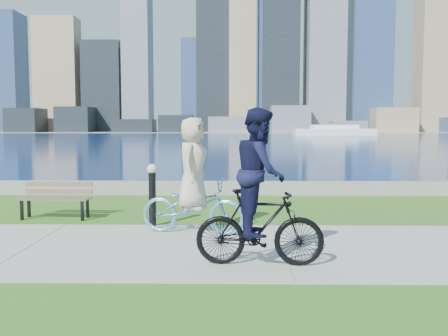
% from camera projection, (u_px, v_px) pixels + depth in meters
% --- Properties ---
extents(ground, '(320.00, 320.00, 0.00)m').
position_uv_depth(ground, '(282.00, 249.00, 7.83)').
color(ground, '#2E5C18').
rests_on(ground, ground).
extents(concrete_path, '(80.00, 3.50, 0.02)m').
position_uv_depth(concrete_path, '(282.00, 248.00, 7.82)').
color(concrete_path, '#969591').
rests_on(concrete_path, ground).
extents(seawall, '(90.00, 0.50, 0.35)m').
position_uv_depth(seawall, '(260.00, 188.00, 13.99)').
color(seawall, gray).
rests_on(seawall, ground).
extents(bay_water, '(320.00, 131.00, 0.01)m').
position_uv_depth(bay_water, '(237.00, 137.00, 79.55)').
color(bay_water, navy).
rests_on(bay_water, ground).
extents(far_shore, '(320.00, 30.00, 0.12)m').
position_uv_depth(far_shore, '(235.00, 132.00, 137.32)').
color(far_shore, gray).
rests_on(far_shore, ground).
extents(city_skyline, '(172.78, 22.31, 76.00)m').
position_uv_depth(city_skyline, '(246.00, 41.00, 134.65)').
color(city_skyline, slate).
rests_on(city_skyline, ground).
extents(ferry_far, '(14.84, 4.24, 2.01)m').
position_uv_depth(ferry_far, '(334.00, 131.00, 92.82)').
color(ferry_far, white).
rests_on(ferry_far, ground).
extents(park_bench, '(1.46, 0.56, 0.75)m').
position_uv_depth(park_bench, '(56.00, 196.00, 10.37)').
color(park_bench, black).
rests_on(park_bench, ground).
extents(bollard_lamp, '(0.19, 0.19, 1.21)m').
position_uv_depth(bollard_lamp, '(152.00, 191.00, 9.49)').
color(bollard_lamp, black).
rests_on(bollard_lamp, ground).
extents(cyclist_woman, '(1.00, 1.96, 2.06)m').
position_uv_depth(cyclist_woman, '(193.00, 191.00, 8.80)').
color(cyclist_woman, '#59A1D8').
rests_on(cyclist_woman, ground).
extents(cyclist_man, '(0.69, 1.77, 2.15)m').
position_uv_depth(cyclist_man, '(260.00, 200.00, 6.76)').
color(cyclist_man, black).
rests_on(cyclist_man, ground).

